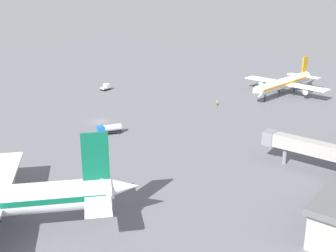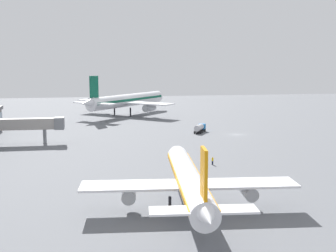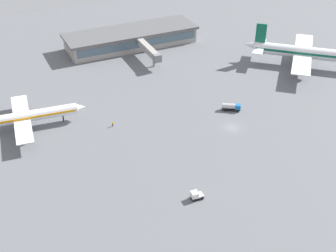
# 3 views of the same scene
# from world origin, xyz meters

# --- Properties ---
(ground) EXTENTS (288.00, 288.00, 0.00)m
(ground) POSITION_xyz_m (0.00, 0.00, 0.00)
(ground) COLOR slate
(airplane_at_gate) EXTENTS (42.77, 39.73, 16.01)m
(airplane_at_gate) POSITION_xyz_m (-52.42, -27.22, 5.82)
(airplane_at_gate) COLOR white
(airplane_at_gate) RESTS_ON ground
(airplane_taxiing) EXTENTS (38.31, 30.87, 11.65)m
(airplane_taxiing) POSITION_xyz_m (60.17, -28.36, 4.24)
(airplane_taxiing) COLOR white
(airplane_taxiing) RESTS_ON ground
(fuel_truck) EXTENTS (6.38, 4.88, 2.50)m
(fuel_truck) POSITION_xyz_m (-5.62, -9.60, 1.39)
(fuel_truck) COLOR black
(fuel_truck) RESTS_ON ground
(ground_crew_worker) EXTENTS (0.54, 0.50, 1.67)m
(ground_crew_worker) POSITION_xyz_m (34.79, -17.36, 0.85)
(ground_crew_worker) COLOR #1E2338
(ground_crew_worker) RESTS_ON ground
(jet_bridge) EXTENTS (3.29, 20.94, 6.74)m
(jet_bridge) POSITION_xyz_m (4.03, -58.44, 5.14)
(jet_bridge) COLOR #9E9993
(jet_bridge) RESTS_ON ground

